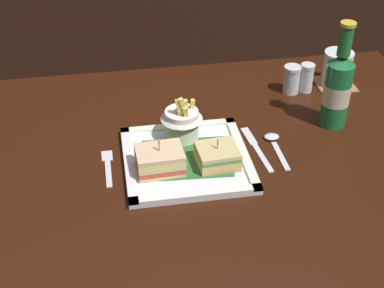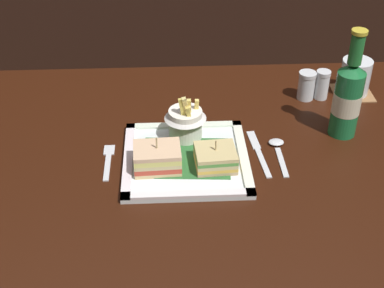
{
  "view_description": "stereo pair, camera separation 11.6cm",
  "coord_description": "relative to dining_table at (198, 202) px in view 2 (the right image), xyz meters",
  "views": [
    {
      "loc": [
        -0.18,
        -0.98,
        1.47
      ],
      "look_at": [
        -0.01,
        -0.01,
        0.78
      ],
      "focal_mm": 52.03,
      "sensor_mm": 36.0,
      "label": 1
    },
    {
      "loc": [
        -0.06,
        -0.99,
        1.47
      ],
      "look_at": [
        -0.01,
        -0.01,
        0.78
      ],
      "focal_mm": 52.03,
      "sensor_mm": 36.0,
      "label": 2
    }
  ],
  "objects": [
    {
      "name": "fries_cup",
      "position": [
        -0.02,
        0.06,
        0.19
      ],
      "size": [
        0.09,
        0.09,
        0.11
      ],
      "color": "white",
      "rests_on": "square_plate"
    },
    {
      "name": "drink_coaster",
      "position": [
        0.42,
        0.26,
        0.14
      ],
      "size": [
        0.1,
        0.1,
        0.0
      ],
      "primitive_type": "cube",
      "color": "#9C6B41",
      "rests_on": "dining_table"
    },
    {
      "name": "spoon",
      "position": [
        0.18,
        0.02,
        0.14
      ],
      "size": [
        0.03,
        0.14,
        0.01
      ],
      "color": "silver",
      "rests_on": "dining_table"
    },
    {
      "name": "knife",
      "position": [
        0.14,
        0.01,
        0.14
      ],
      "size": [
        0.03,
        0.18,
        0.0
      ],
      "color": "silver",
      "rests_on": "dining_table"
    },
    {
      "name": "sandwich_half_left",
      "position": [
        -0.09,
        -0.05,
        0.17
      ],
      "size": [
        0.1,
        0.08,
        0.08
      ],
      "color": "#E3C285",
      "rests_on": "square_plate"
    },
    {
      "name": "sandwich_half_right",
      "position": [
        0.03,
        -0.05,
        0.16
      ],
      "size": [
        0.09,
        0.08,
        0.06
      ],
      "color": "tan",
      "rests_on": "square_plate"
    },
    {
      "name": "beer_bottle",
      "position": [
        0.34,
        0.08,
        0.23
      ],
      "size": [
        0.06,
        0.06,
        0.26
      ],
      "color": "#1B6E39",
      "rests_on": "dining_table"
    },
    {
      "name": "dining_table",
      "position": [
        0.0,
        0.0,
        0.0
      ],
      "size": [
        1.26,
        0.87,
        0.74
      ],
      "color": "black",
      "rests_on": "ground_plane"
    },
    {
      "name": "fork",
      "position": [
        -0.2,
        -0.01,
        0.14
      ],
      "size": [
        0.02,
        0.13,
        0.0
      ],
      "color": "silver",
      "rests_on": "dining_table"
    },
    {
      "name": "pepper_shaker",
      "position": [
        0.33,
        0.24,
        0.17
      ],
      "size": [
        0.04,
        0.04,
        0.08
      ],
      "color": "silver",
      "rests_on": "dining_table"
    },
    {
      "name": "salt_shaker",
      "position": [
        0.29,
        0.24,
        0.17
      ],
      "size": [
        0.04,
        0.04,
        0.07
      ],
      "color": "silver",
      "rests_on": "dining_table"
    },
    {
      "name": "square_plate",
      "position": [
        -0.03,
        -0.02,
        0.14
      ],
      "size": [
        0.27,
        0.27,
        0.02
      ],
      "color": "white",
      "rests_on": "dining_table"
    },
    {
      "name": "water_glass",
      "position": [
        0.42,
        0.26,
        0.18
      ],
      "size": [
        0.08,
        0.08,
        0.09
      ],
      "color": "silver",
      "rests_on": "dining_table"
    }
  ]
}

